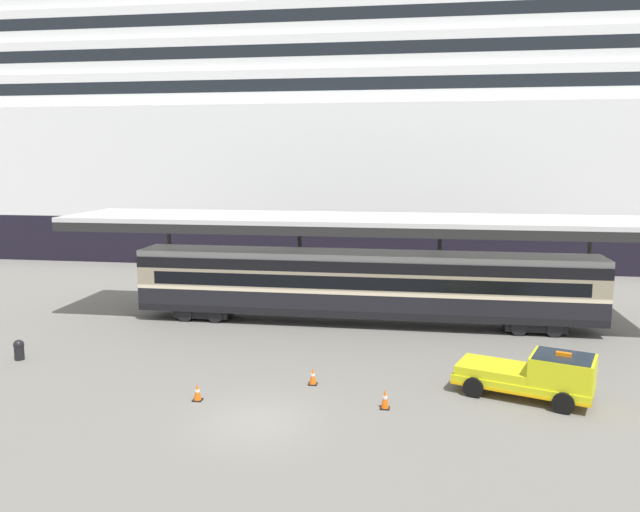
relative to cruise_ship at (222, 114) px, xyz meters
name	(u,v)px	position (x,y,z in m)	size (l,w,h in m)	color
ground_plane	(257,421)	(15.15, -44.53, -13.89)	(400.00, 400.00, 0.00)	slate
cruise_ship	(222,114)	(0.00, 0.00, 0.00)	(139.46, 27.12, 39.37)	black
platform_canopy	(365,221)	(17.78, -30.38, -8.09)	(34.15, 6.40, 6.04)	silver
train_carriage	(364,284)	(17.78, -30.80, -11.57)	(25.68, 2.81, 4.11)	black
service_truck	(537,374)	(25.42, -40.78, -12.90)	(5.58, 3.65, 2.02)	yellow
traffic_cone_near	(313,376)	(16.53, -40.64, -13.52)	(0.36, 0.36, 0.74)	black
traffic_cone_mid	(385,399)	(19.63, -42.69, -13.50)	(0.36, 0.36, 0.78)	black
traffic_cone_far	(197,392)	(12.39, -43.02, -13.55)	(0.36, 0.36, 0.69)	black
quay_bollard	(19,349)	(2.46, -39.59, -13.37)	(0.48, 0.48, 0.96)	black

